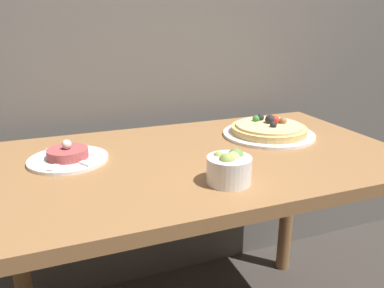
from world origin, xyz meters
TOP-DOWN VIEW (x-y plane):
  - dining_table at (0.00, 0.35)m, footprint 1.22×0.69m
  - pizza_plate at (0.30, 0.44)m, footprint 0.31×0.31m
  - tartare_plate at (-0.36, 0.43)m, footprint 0.22×0.22m
  - small_bowl at (-0.00, 0.14)m, footprint 0.11×0.11m

SIDE VIEW (x-z plane):
  - dining_table at x=0.00m, z-range 0.26..0.99m
  - tartare_plate at x=-0.36m, z-range 0.72..0.78m
  - pizza_plate at x=0.30m, z-range 0.72..0.79m
  - small_bowl at x=0.00m, z-range 0.73..0.82m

